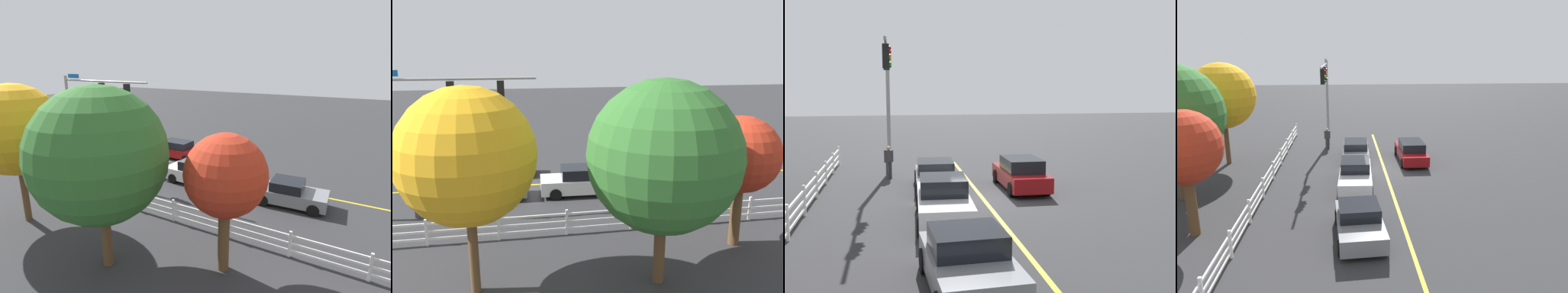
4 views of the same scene
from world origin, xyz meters
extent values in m
plane|color=#2D2D30|center=(0.00, 0.00, 0.00)|extent=(120.00, 120.00, 0.00)
cube|color=gold|center=(-4.00, 0.00, 0.00)|extent=(28.00, 0.16, 0.01)
cylinder|color=gray|center=(3.15, 3.90, 6.56)|extent=(7.45, 0.12, 0.12)
cube|color=black|center=(3.28, 3.90, 5.96)|extent=(0.32, 0.28, 1.00)
sphere|color=red|center=(3.28, 3.75, 6.28)|extent=(0.17, 0.17, 0.17)
sphere|color=orange|center=(3.28, 3.75, 5.96)|extent=(0.17, 0.17, 0.17)
sphere|color=#148C19|center=(3.28, 3.75, 5.64)|extent=(0.17, 0.17, 0.17)
cube|color=black|center=(1.06, 3.90, 5.96)|extent=(0.32, 0.28, 1.00)
sphere|color=red|center=(1.06, 3.75, 6.28)|extent=(0.17, 0.17, 0.17)
sphere|color=orange|center=(1.06, 3.75, 5.96)|extent=(0.17, 0.17, 0.17)
sphere|color=#148C19|center=(1.06, 3.75, 5.64)|extent=(0.17, 0.17, 0.17)
cube|color=silver|center=(-3.15, 1.99, 0.59)|extent=(4.84, 1.97, 0.75)
cube|color=black|center=(-2.91, 1.98, 1.26)|extent=(2.07, 1.68, 0.59)
cylinder|color=black|center=(-4.81, 1.23, 0.32)|extent=(0.65, 0.25, 0.64)
cylinder|color=black|center=(-4.74, 2.88, 0.32)|extent=(0.65, 0.25, 0.64)
cylinder|color=black|center=(-1.56, 1.09, 0.32)|extent=(0.65, 0.25, 0.64)
cylinder|color=black|center=(-1.50, 2.75, 0.32)|extent=(0.65, 0.25, 0.64)
cube|color=maroon|center=(1.67, -2.07, 0.56)|extent=(4.66, 1.75, 0.67)
cube|color=black|center=(1.43, -2.07, 1.18)|extent=(2.38, 1.56, 0.59)
cylinder|color=black|center=(3.25, -1.28, 0.32)|extent=(0.64, 0.22, 0.64)
cylinder|color=black|center=(3.24, -2.88, 0.32)|extent=(0.64, 0.22, 0.64)
cylinder|color=black|center=(0.09, -1.26, 0.32)|extent=(0.64, 0.22, 0.64)
cylinder|color=black|center=(0.08, -2.86, 0.32)|extent=(0.64, 0.22, 0.64)
cube|color=slate|center=(2.31, 1.79, 0.50)|extent=(4.72, 1.94, 0.56)
cube|color=black|center=(2.55, 1.78, 1.04)|extent=(2.26, 1.69, 0.51)
cylinder|color=black|center=(0.70, 1.00, 0.32)|extent=(0.65, 0.24, 0.64)
cylinder|color=black|center=(0.75, 2.68, 0.32)|extent=(0.65, 0.24, 0.64)
cylinder|color=black|center=(3.87, 0.90, 0.32)|extent=(0.65, 0.24, 0.64)
cylinder|color=black|center=(3.93, 2.58, 0.32)|extent=(0.65, 0.24, 0.64)
cube|color=slate|center=(-9.00, 2.01, 0.56)|extent=(4.01, 2.08, 0.67)
cube|color=black|center=(-8.80, 2.02, 1.16)|extent=(1.80, 1.77, 0.53)
cylinder|color=black|center=(-10.27, 1.06, 0.32)|extent=(0.65, 0.26, 0.64)
cylinder|color=black|center=(-10.38, 2.80, 0.32)|extent=(0.65, 0.26, 0.64)
cylinder|color=black|center=(-7.62, 1.22, 0.32)|extent=(0.65, 0.26, 0.64)
cylinder|color=black|center=(-7.72, 2.95, 0.32)|extent=(0.65, 0.26, 0.64)
cylinder|color=#3F3F42|center=(5.17, 4.00, 0.42)|extent=(0.16, 0.16, 0.85)
cylinder|color=#3F3F42|center=(5.31, 3.86, 0.42)|extent=(0.16, 0.16, 0.85)
cube|color=#333338|center=(5.24, 3.93, 1.16)|extent=(0.47, 0.47, 0.62)
sphere|color=tan|center=(5.24, 3.93, 1.58)|extent=(0.22, 0.22, 0.22)
cube|color=white|center=(-10.22, 6.91, 0.57)|extent=(0.10, 0.10, 1.15)
cube|color=white|center=(-7.33, 6.91, 0.57)|extent=(0.10, 0.10, 1.15)
cube|color=white|center=(-4.44, 6.91, 0.57)|extent=(0.10, 0.10, 1.15)
cube|color=white|center=(-1.56, 6.91, 0.57)|extent=(0.10, 0.10, 1.15)
cube|color=white|center=(1.33, 6.91, 0.57)|extent=(0.10, 0.10, 1.15)
cube|color=white|center=(4.22, 6.91, 0.57)|extent=(0.10, 0.10, 1.15)
cube|color=white|center=(-3.00, 6.91, 0.95)|extent=(26.00, 0.06, 0.09)
cube|color=white|center=(-3.00, 6.91, 0.60)|extent=(26.00, 0.06, 0.09)
cube|color=white|center=(-3.00, 6.91, 0.28)|extent=(26.00, 0.06, 0.09)
cylinder|color=brown|center=(-4.21, 11.07, 1.31)|extent=(0.39, 0.39, 2.62)
sphere|color=#2D6628|center=(-4.21, 11.07, 4.51)|extent=(5.04, 5.04, 5.04)
cylinder|color=brown|center=(1.97, 10.58, 1.52)|extent=(0.32, 0.32, 3.04)
sphere|color=gold|center=(1.97, 10.58, 4.67)|extent=(4.35, 4.35, 4.35)
cylinder|color=brown|center=(-8.22, 8.99, 1.35)|extent=(0.43, 0.43, 2.70)
sphere|color=#B22D19|center=(-8.22, 8.99, 3.85)|extent=(3.06, 3.06, 3.06)
camera|label=1|loc=(-12.58, 18.33, 7.70)|focal=28.21mm
camera|label=2|loc=(0.44, 23.01, 7.89)|focal=37.14mm
camera|label=3|loc=(-19.53, 3.65, 4.72)|focal=44.23mm
camera|label=4|loc=(-22.88, 2.54, 7.65)|focal=33.63mm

